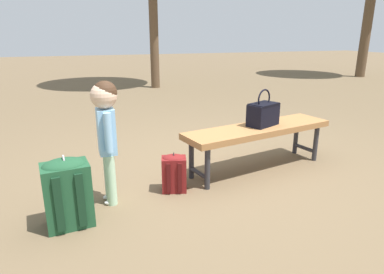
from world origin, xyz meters
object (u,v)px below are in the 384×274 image
(backpack_large, at_px, (67,191))
(backpack_small, at_px, (174,172))
(park_bench, at_px, (259,132))
(handbag, at_px, (263,113))
(child_standing, at_px, (106,124))

(backpack_large, relative_size, backpack_small, 1.51)
(park_bench, height_order, backpack_small, park_bench)
(handbag, xyz_separation_m, child_standing, (1.55, 0.27, 0.09))
(park_bench, relative_size, child_standing, 1.65)
(park_bench, xyz_separation_m, backpack_large, (1.82, 0.50, -0.12))
(backpack_large, bearing_deg, park_bench, -164.64)
(backpack_large, bearing_deg, child_standing, -141.38)
(park_bench, bearing_deg, handbag, -153.63)
(backpack_small, bearing_deg, park_bench, -167.41)
(handbag, bearing_deg, backpack_small, 13.39)
(handbag, height_order, child_standing, child_standing)
(backpack_small, bearing_deg, handbag, -166.61)
(park_bench, relative_size, backpack_large, 3.06)
(handbag, bearing_deg, backpack_large, 15.70)
(park_bench, xyz_separation_m, child_standing, (1.49, 0.24, 0.28))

